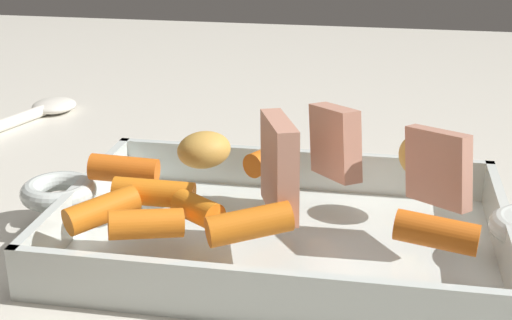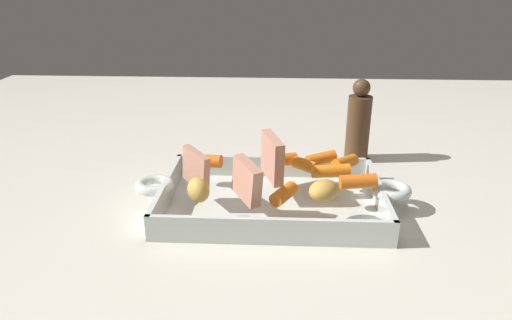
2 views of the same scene
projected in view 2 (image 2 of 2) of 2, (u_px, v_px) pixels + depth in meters
name	position (u px, v px, depth m)	size (l,w,h in m)	color
ground_plane	(271.00, 206.00, 0.80)	(1.99, 1.99, 0.00)	silver
roasting_dish	(272.00, 199.00, 0.79)	(0.46, 0.24, 0.04)	silver
roast_slice_outer	(272.00, 158.00, 0.79)	(0.02, 0.07, 0.07)	tan
roast_slice_thin	(247.00, 181.00, 0.72)	(0.02, 0.06, 0.06)	tan
roast_slice_thick	(196.00, 168.00, 0.76)	(0.01, 0.06, 0.06)	tan
baby_carrot_center_left	(206.00, 161.00, 0.84)	(0.02, 0.02, 0.06)	orange
baby_carrot_center_right	(358.00, 181.00, 0.76)	(0.02, 0.02, 0.06)	orange
baby_carrot_northwest	(331.00, 171.00, 0.80)	(0.02, 0.02, 0.07)	orange
baby_carrot_southeast	(305.00, 165.00, 0.83)	(0.02, 0.02, 0.04)	orange
baby_carrot_short	(321.00, 158.00, 0.85)	(0.02, 0.02, 0.05)	orange
baby_carrot_long	(280.00, 160.00, 0.84)	(0.02, 0.02, 0.06)	orange
baby_carrot_southwest	(284.00, 194.00, 0.72)	(0.02, 0.02, 0.05)	orange
baby_carrot_northeast	(345.00, 163.00, 0.84)	(0.02, 0.02, 0.06)	orange
potato_golden_large	(324.00, 191.00, 0.72)	(0.04, 0.05, 0.03)	gold
potato_near_roast	(198.00, 190.00, 0.71)	(0.04, 0.03, 0.04)	gold
pepper_mill	(358.00, 124.00, 0.96)	(0.05, 0.05, 0.17)	#4C331E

